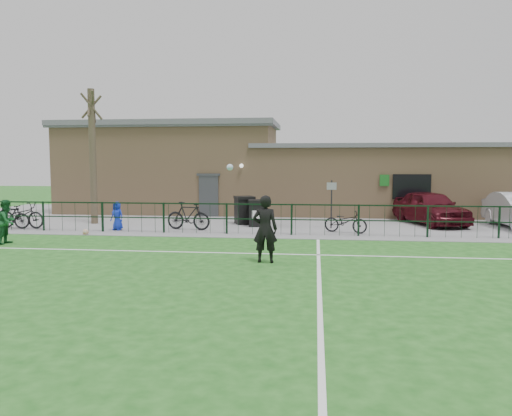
# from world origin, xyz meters

# --- Properties ---
(ground) EXTENTS (90.00, 90.00, 0.00)m
(ground) POSITION_xyz_m (0.00, 0.00, 0.00)
(ground) COLOR #1B5418
(ground) RESTS_ON ground
(paving_strip) EXTENTS (34.00, 13.00, 0.02)m
(paving_strip) POSITION_xyz_m (0.00, 13.50, 0.01)
(paving_strip) COLOR slate
(paving_strip) RESTS_ON ground
(pitch_line_touch) EXTENTS (28.00, 0.10, 0.01)m
(pitch_line_touch) POSITION_xyz_m (0.00, 7.80, 0.00)
(pitch_line_touch) COLOR white
(pitch_line_touch) RESTS_ON ground
(pitch_line_mid) EXTENTS (28.00, 0.10, 0.01)m
(pitch_line_mid) POSITION_xyz_m (0.00, 4.00, 0.00)
(pitch_line_mid) COLOR white
(pitch_line_mid) RESTS_ON ground
(pitch_line_perp) EXTENTS (0.10, 16.00, 0.01)m
(pitch_line_perp) POSITION_xyz_m (2.00, 0.00, 0.00)
(pitch_line_perp) COLOR white
(pitch_line_perp) RESTS_ON ground
(perimeter_fence) EXTENTS (28.00, 0.10, 1.20)m
(perimeter_fence) POSITION_xyz_m (0.00, 8.00, 0.60)
(perimeter_fence) COLOR black
(perimeter_fence) RESTS_ON ground
(bare_tree) EXTENTS (0.30, 0.30, 6.00)m
(bare_tree) POSITION_xyz_m (-8.00, 10.50, 3.00)
(bare_tree) COLOR #423628
(bare_tree) RESTS_ON ground
(wheelie_bin_left) EXTENTS (1.03, 1.09, 1.15)m
(wheelie_bin_left) POSITION_xyz_m (-1.26, 11.16, 0.60)
(wheelie_bin_left) COLOR black
(wheelie_bin_left) RESTS_ON paving_strip
(wheelie_bin_right) EXTENTS (0.78, 0.87, 1.05)m
(wheelie_bin_right) POSITION_xyz_m (-0.60, 10.43, 0.55)
(wheelie_bin_right) COLOR black
(wheelie_bin_right) RESTS_ON paving_strip
(sign_post) EXTENTS (0.07, 0.07, 2.00)m
(sign_post) POSITION_xyz_m (2.55, 10.14, 1.02)
(sign_post) COLOR black
(sign_post) RESTS_ON paving_strip
(car_maroon) EXTENTS (3.07, 4.77, 1.51)m
(car_maroon) POSITION_xyz_m (6.95, 11.95, 0.77)
(car_maroon) COLOR #460C15
(car_maroon) RESTS_ON paving_strip
(bicycle_b) EXTENTS (1.74, 0.65, 1.02)m
(bicycle_b) POSITION_xyz_m (-10.69, 8.32, 0.53)
(bicycle_b) COLOR black
(bicycle_b) RESTS_ON paving_strip
(bicycle_c) EXTENTS (2.15, 0.89, 1.10)m
(bicycle_c) POSITION_xyz_m (-10.33, 8.58, 0.57)
(bicycle_c) COLOR black
(bicycle_c) RESTS_ON paving_strip
(bicycle_d) EXTENTS (1.97, 0.91, 1.14)m
(bicycle_d) POSITION_xyz_m (-3.25, 8.90, 0.59)
(bicycle_d) COLOR black
(bicycle_d) RESTS_ON paving_strip
(bicycle_e) EXTENTS (1.81, 1.17, 0.90)m
(bicycle_e) POSITION_xyz_m (3.07, 8.80, 0.47)
(bicycle_e) COLOR black
(bicycle_e) RESTS_ON paving_strip
(spectator_child) EXTENTS (0.64, 0.51, 1.16)m
(spectator_child) POSITION_xyz_m (-6.10, 8.50, 0.60)
(spectator_child) COLOR #132CB7
(spectator_child) RESTS_ON paving_strip
(goalkeeper_kick) EXTENTS (1.99, 3.57, 2.71)m
(goalkeeper_kick) POSITION_xyz_m (0.50, 2.77, 0.96)
(goalkeeper_kick) COLOR black
(goalkeeper_kick) RESTS_ON ground
(outfield_player) EXTENTS (0.60, 0.76, 1.51)m
(outfield_player) POSITION_xyz_m (-8.49, 4.86, 0.75)
(outfield_player) COLOR #165025
(outfield_player) RESTS_ON ground
(ball_ground) EXTENTS (0.23, 0.23, 0.23)m
(ball_ground) POSITION_xyz_m (-6.81, 7.13, 0.11)
(ball_ground) COLOR silver
(ball_ground) RESTS_ON ground
(clubhouse) EXTENTS (24.25, 5.40, 4.96)m
(clubhouse) POSITION_xyz_m (-0.88, 16.50, 2.22)
(clubhouse) COLOR tan
(clubhouse) RESTS_ON ground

